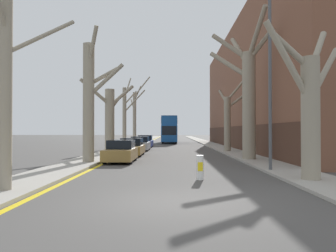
{
  "coord_description": "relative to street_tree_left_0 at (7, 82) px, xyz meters",
  "views": [
    {
      "loc": [
        -0.01,
        -9.16,
        2.01
      ],
      "look_at": [
        -0.67,
        39.25,
        2.72
      ],
      "focal_mm": 35.0,
      "sensor_mm": 36.0,
      "label": 1
    }
  ],
  "objects": [
    {
      "name": "ground_plane",
      "position": [
        5.36,
        -1.34,
        -3.58
      ],
      "size": [
        300.0,
        300.0,
        0.0
      ],
      "primitive_type": "plane",
      "color": "#4C4947"
    },
    {
      "name": "sidewalk_left",
      "position": [
        -0.24,
        48.66,
        -3.52
      ],
      "size": [
        2.38,
        120.0,
        0.12
      ],
      "primitive_type": "cube",
      "color": "#A39E93",
      "rests_on": "ground"
    },
    {
      "name": "sidewalk_right",
      "position": [
        10.97,
        48.66,
        -3.52
      ],
      "size": [
        2.38,
        120.0,
        0.12
      ],
      "primitive_type": "cube",
      "color": "#A39E93",
      "rests_on": "ground"
    },
    {
      "name": "building_facade_right",
      "position": [
        17.15,
        27.17,
        3.35
      ],
      "size": [
        10.08,
        43.54,
        13.89
      ],
      "color": "brown",
      "rests_on": "ground"
    },
    {
      "name": "kerb_line_stripe",
      "position": [
        1.13,
        48.66,
        -3.58
      ],
      "size": [
        0.24,
        120.0,
        0.01
      ],
      "primitive_type": "cube",
      "color": "yellow",
      "rests_on": "ground"
    },
    {
      "name": "street_tree_left_0",
      "position": [
        0.0,
        0.0,
        0.0
      ],
      "size": [
        2.71,
        3.63,
        7.46
      ],
      "color": "gray",
      "rests_on": "ground"
    },
    {
      "name": "street_tree_left_1",
      "position": [
        0.31,
        9.39,
        0.33
      ],
      "size": [
        2.5,
        1.74,
        8.24
      ],
      "color": "gray",
      "rests_on": "ground"
    },
    {
      "name": "street_tree_left_2",
      "position": [
        -0.01,
        17.33,
        -0.47
      ],
      "size": [
        4.09,
        3.6,
        6.27
      ],
      "color": "gray",
      "rests_on": "ground"
    },
    {
      "name": "street_tree_left_3",
      "position": [
        0.09,
        25.94,
        0.21
      ],
      "size": [
        2.47,
        2.39,
        8.24
      ],
      "color": "gray",
      "rests_on": "ground"
    },
    {
      "name": "street_tree_left_4",
      "position": [
        0.23,
        34.06,
        0.46
      ],
      "size": [
        2.83,
        2.27,
        9.53
      ],
      "color": "gray",
      "rests_on": "ground"
    },
    {
      "name": "street_tree_right_0",
      "position": [
        10.74,
        2.38,
        -0.61
      ],
      "size": [
        4.05,
        2.61,
        6.29
      ],
      "color": "gray",
      "rests_on": "ground"
    },
    {
      "name": "street_tree_right_1",
      "position": [
        10.44,
        11.65,
        0.91
      ],
      "size": [
        3.92,
        5.11,
        9.59
      ],
      "color": "gray",
      "rests_on": "ground"
    },
    {
      "name": "street_tree_right_2",
      "position": [
        10.67,
        20.53,
        -0.51
      ],
      "size": [
        3.14,
        1.62,
        7.73
      ],
      "color": "gray",
      "rests_on": "ground"
    },
    {
      "name": "double_decker_bus",
      "position": [
        4.87,
        43.91,
        -1.14
      ],
      "size": [
        2.46,
        12.0,
        4.31
      ],
      "color": "#19519E",
      "rests_on": "ground"
    },
    {
      "name": "parked_car_0",
      "position": [
        2.05,
        10.42,
        -2.91
      ],
      "size": [
        1.79,
        3.98,
        1.42
      ],
      "color": "olive",
      "rests_on": "ground"
    },
    {
      "name": "parked_car_1",
      "position": [
        2.05,
        16.0,
        -2.91
      ],
      "size": [
        1.84,
        4.56,
        1.42
      ],
      "color": "olive",
      "rests_on": "ground"
    },
    {
      "name": "parked_car_2",
      "position": [
        2.05,
        22.81,
        -2.91
      ],
      "size": [
        1.9,
        4.43,
        1.43
      ],
      "color": "#9EA3AD",
      "rests_on": "ground"
    },
    {
      "name": "parked_car_3",
      "position": [
        2.05,
        29.08,
        -2.89
      ],
      "size": [
        1.78,
        4.15,
        1.48
      ],
      "color": "navy",
      "rests_on": "ground"
    },
    {
      "name": "lamp_post",
      "position": [
        10.05,
        5.54,
        1.58
      ],
      "size": [
        1.4,
        0.2,
        9.39
      ],
      "color": "#4C4F54",
      "rests_on": "ground"
    },
    {
      "name": "traffic_bollard",
      "position": [
        6.48,
        2.95,
        -3.08
      ],
      "size": [
        0.3,
        0.31,
        1.0
      ],
      "color": "white",
      "rests_on": "ground"
    }
  ]
}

